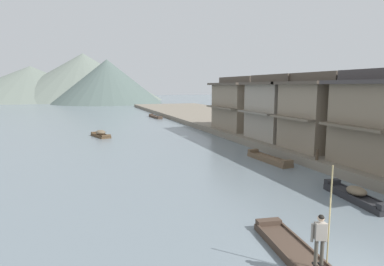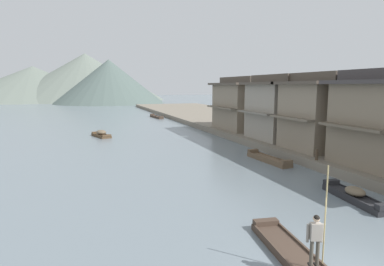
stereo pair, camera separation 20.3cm
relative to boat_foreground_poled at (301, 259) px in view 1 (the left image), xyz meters
name	(u,v)px [view 1 (the left image)]	position (x,y,z in m)	size (l,w,h in m)	color
riverbank_right	(272,127)	(17.49, 28.55, 0.18)	(18.00, 110.00, 0.64)	slate
boat_foreground_poled	(301,259)	(0.00, 0.00, 0.00)	(1.85, 5.52, 0.42)	#423328
boatman_person	(321,234)	(-0.11, -0.92, 1.29)	(0.56, 0.33, 3.04)	black
boat_moored_nearest	(101,134)	(-4.27, 29.79, 0.16)	(2.09, 3.61, 0.78)	brown
boat_moored_second	(356,196)	(6.33, 3.93, 0.13)	(1.41, 4.25, 0.74)	#232326
boat_moored_third	(269,159)	(6.97, 12.87, 0.05)	(1.16, 4.73, 0.57)	brown
boat_moored_far	(155,117)	(6.69, 49.73, 0.03)	(1.29, 5.81, 0.52)	#423328
house_waterfront_tall	(325,112)	(12.22, 13.14, 3.52)	(6.88, 5.66, 6.14)	gray
house_waterfront_narrow	(279,108)	(11.70, 18.69, 3.51)	(5.85, 6.24, 6.14)	gray
house_waterfront_far	(246,104)	(12.32, 26.41, 3.50)	(7.07, 7.83, 6.14)	gray
mooring_post_dock_mid	(317,155)	(8.84, 9.79, 0.89)	(0.20, 0.20, 0.76)	#473828
hill_far_west	(84,77)	(-3.46, 134.59, 9.30)	(63.74, 63.74, 18.88)	slate
hill_far_centre	(31,83)	(-23.50, 137.66, 6.65)	(62.70, 62.70, 13.57)	slate
hill_far_east	(107,81)	(3.38, 105.88, 7.12)	(36.41, 36.41, 14.51)	#4C5B56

